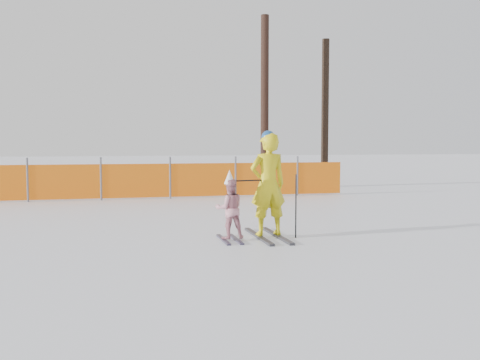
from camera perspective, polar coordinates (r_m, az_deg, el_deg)
The scene contains 6 objects.
ground at distance 9.22m, azimuth 0.71°, elevation -6.42°, with size 120.00×120.00×0.00m, color white.
adult at distance 9.40m, azimuth 3.01°, elevation -0.46°, with size 0.70×1.71×1.88m.
child at distance 9.12m, azimuth -1.12°, elevation -3.03°, with size 0.50×0.95×1.21m.
ski_poles at distance 9.33m, azimuth 4.48°, elevation -1.98°, with size 1.07×0.20×1.12m.
safety_fence at distance 16.07m, azimuth -19.38°, elevation -0.19°, with size 17.48×0.06×1.25m.
tree_trunks at distance 19.95m, azimuth 5.59°, elevation 7.70°, with size 2.78×0.70×6.21m.
Camera 1 is at (-2.18, -8.80, 1.67)m, focal length 40.00 mm.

